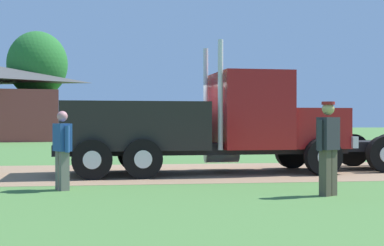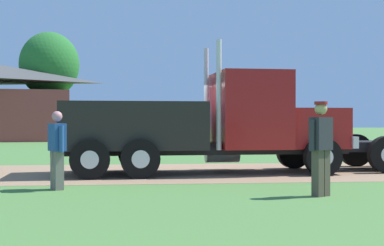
{
  "view_description": "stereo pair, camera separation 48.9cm",
  "coord_description": "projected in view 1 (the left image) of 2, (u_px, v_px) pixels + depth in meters",
  "views": [
    {
      "loc": [
        -1.42,
        -15.8,
        1.46
      ],
      "look_at": [
        0.74,
        0.2,
        1.39
      ],
      "focal_mm": 52.65,
      "sensor_mm": 36.0,
      "label": 1
    },
    {
      "loc": [
        -0.94,
        -15.86,
        1.46
      ],
      "look_at": [
        0.74,
        0.2,
        1.39
      ],
      "focal_mm": 52.65,
      "sensor_mm": 36.0,
      "label": 2
    }
  ],
  "objects": [
    {
      "name": "ground_plane",
      "position": [
        167.0,
        172.0,
        15.85
      ],
      "size": [
        200.0,
        200.0,
        0.0
      ],
      "primitive_type": "plane",
      "color": "#4B7939"
    },
    {
      "name": "dirt_track",
      "position": [
        167.0,
        172.0,
        15.85
      ],
      "size": [
        120.0,
        5.94,
        0.01
      ],
      "primitive_type": "cube",
      "color": "#967557",
      "rests_on": "ground_plane"
    },
    {
      "name": "truck_foreground_white",
      "position": [
        205.0,
        126.0,
        15.62
      ],
      "size": [
        8.21,
        3.03,
        3.59
      ],
      "color": "black",
      "rests_on": "ground_plane"
    },
    {
      "name": "visitor_standing_near",
      "position": [
        62.0,
        147.0,
        11.82
      ],
      "size": [
        0.44,
        0.62,
        1.66
      ],
      "color": "#264C8C",
      "rests_on": "ground_plane"
    },
    {
      "name": "visitor_by_barrel",
      "position": [
        328.0,
        144.0,
        10.93
      ],
      "size": [
        0.54,
        0.43,
        1.83
      ],
      "color": "#2D2D33",
      "rests_on": "ground_plane"
    },
    {
      "name": "tree_mid",
      "position": [
        37.0,
        64.0,
        43.37
      ],
      "size": [
        4.6,
        4.6,
        8.36
      ],
      "color": "#513823",
      "rests_on": "ground_plane"
    },
    {
      "name": "tree_right",
      "position": [
        256.0,
        92.0,
        58.31
      ],
      "size": [
        3.21,
        3.21,
        6.24
      ],
      "color": "#513823",
      "rests_on": "ground_plane"
    }
  ]
}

